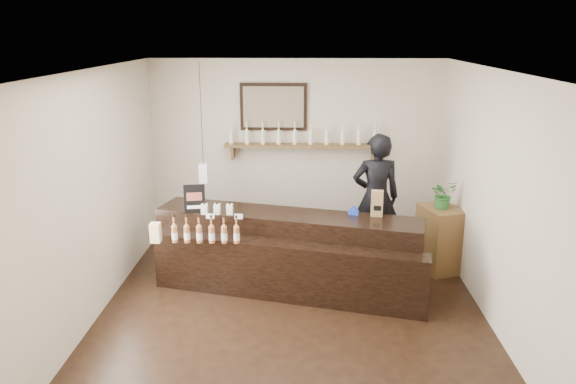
# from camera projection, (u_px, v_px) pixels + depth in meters

# --- Properties ---
(ground) EXTENTS (5.00, 5.00, 0.00)m
(ground) POSITION_uv_depth(u_px,v_px,m) (292.00, 307.00, 6.74)
(ground) COLOR black
(ground) RESTS_ON ground
(room_shell) EXTENTS (5.00, 5.00, 5.00)m
(room_shell) POSITION_uv_depth(u_px,v_px,m) (292.00, 170.00, 6.26)
(room_shell) COLOR beige
(room_shell) RESTS_ON ground
(back_wall_decor) EXTENTS (2.66, 0.96, 1.69)m
(back_wall_decor) POSITION_uv_depth(u_px,v_px,m) (286.00, 129.00, 8.53)
(back_wall_decor) COLOR brown
(back_wall_decor) RESTS_ON ground
(counter) EXTENTS (3.47, 1.70, 1.12)m
(counter) POSITION_uv_depth(u_px,v_px,m) (287.00, 254.00, 7.17)
(counter) COLOR black
(counter) RESTS_ON ground
(promo_sign) EXTENTS (0.27, 0.07, 0.37)m
(promo_sign) POSITION_uv_depth(u_px,v_px,m) (194.00, 199.00, 7.12)
(promo_sign) COLOR black
(promo_sign) RESTS_ON counter
(paper_bag) EXTENTS (0.16, 0.13, 0.33)m
(paper_bag) POSITION_uv_depth(u_px,v_px,m) (377.00, 203.00, 7.02)
(paper_bag) COLOR #957147
(paper_bag) RESTS_ON counter
(tape_dispenser) EXTENTS (0.14, 0.09, 0.11)m
(tape_dispenser) POSITION_uv_depth(u_px,v_px,m) (354.00, 211.00, 7.09)
(tape_dispenser) COLOR #183DAE
(tape_dispenser) RESTS_ON counter
(side_cabinet) EXTENTS (0.62, 0.72, 0.89)m
(side_cabinet) POSITION_uv_depth(u_px,v_px,m) (440.00, 239.00, 7.70)
(side_cabinet) COLOR brown
(side_cabinet) RESTS_ON ground
(potted_plant) EXTENTS (0.45, 0.43, 0.39)m
(potted_plant) POSITION_uv_depth(u_px,v_px,m) (443.00, 194.00, 7.52)
(potted_plant) COLOR #2C6F2E
(potted_plant) RESTS_ON side_cabinet
(shopkeeper) EXTENTS (0.81, 0.57, 2.09)m
(shopkeeper) POSITION_uv_depth(u_px,v_px,m) (376.00, 190.00, 7.90)
(shopkeeper) COLOR black
(shopkeeper) RESTS_ON ground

